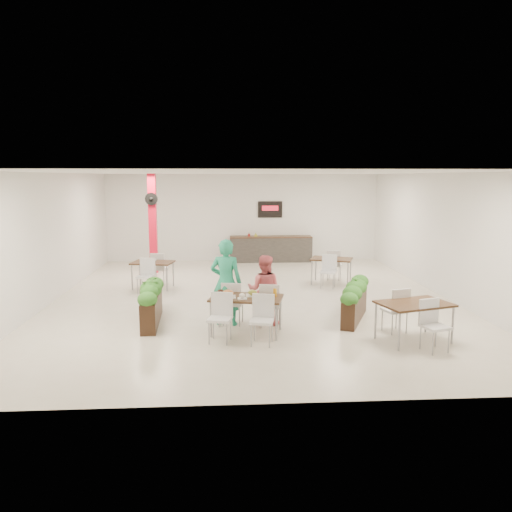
{
  "coord_description": "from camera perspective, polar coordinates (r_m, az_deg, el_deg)",
  "views": [
    {
      "loc": [
        -0.69,
        -12.45,
        3.1
      ],
      "look_at": [
        0.1,
        0.08,
        1.1
      ],
      "focal_mm": 35.0,
      "sensor_mm": 36.0,
      "label": 1
    }
  ],
  "objects": [
    {
      "name": "room_shell",
      "position": [
        12.51,
        -0.45,
        4.04
      ],
      "size": [
        10.1,
        12.1,
        3.22
      ],
      "color": "white",
      "rests_on": "ground"
    },
    {
      "name": "main_table",
      "position": [
        9.91,
        -1.16,
        -5.34
      ],
      "size": [
        1.55,
        1.85,
        0.92
      ],
      "rotation": [
        0.0,
        0.0,
        -0.23
      ],
      "color": "black",
      "rests_on": "ground"
    },
    {
      "name": "side_table_c",
      "position": [
        9.93,
        17.64,
        -5.76
      ],
      "size": [
        1.5,
        1.67,
        0.92
      ],
      "rotation": [
        0.0,
        0.0,
        0.29
      ],
      "color": "black",
      "rests_on": "ground"
    },
    {
      "name": "diner_man",
      "position": [
        10.48,
        -3.45,
        -3.01
      ],
      "size": [
        0.75,
        0.58,
        1.83
      ],
      "primitive_type": "imported",
      "rotation": [
        0.0,
        0.0,
        2.91
      ],
      "color": "#26A47B",
      "rests_on": "ground"
    },
    {
      "name": "side_table_a",
      "position": [
        14.24,
        -11.72,
        -1.16
      ],
      "size": [
        1.23,
        1.67,
        0.92
      ],
      "rotation": [
        0.0,
        0.0,
        -0.19
      ],
      "color": "black",
      "rests_on": "ground"
    },
    {
      "name": "red_column",
      "position": [
        16.47,
        -11.7,
        3.79
      ],
      "size": [
        0.4,
        0.41,
        3.2
      ],
      "color": "red",
      "rests_on": "ground"
    },
    {
      "name": "diner_woman",
      "position": [
        10.55,
        0.92,
        -3.88
      ],
      "size": [
        0.83,
        0.71,
        1.48
      ],
      "primitive_type": "imported",
      "rotation": [
        0.0,
        0.0,
        2.91
      ],
      "color": "#E4656D",
      "rests_on": "ground"
    },
    {
      "name": "ground",
      "position": [
        12.85,
        -0.44,
        -4.91
      ],
      "size": [
        12.0,
        12.0,
        0.0
      ],
      "primitive_type": "plane",
      "color": "beige",
      "rests_on": "ground"
    },
    {
      "name": "side_table_b",
      "position": [
        14.7,
        8.63,
        -0.74
      ],
      "size": [
        1.35,
        1.66,
        0.92
      ],
      "rotation": [
        0.0,
        0.0,
        -0.36
      ],
      "color": "black",
      "rests_on": "ground"
    },
    {
      "name": "planter_right",
      "position": [
        11.07,
        11.21,
        -4.76
      ],
      "size": [
        0.98,
        1.71,
        0.95
      ],
      "rotation": [
        0.0,
        0.0,
        1.16
      ],
      "color": "black",
      "rests_on": "ground"
    },
    {
      "name": "planter_left",
      "position": [
        10.88,
        -11.87,
        -4.91
      ],
      "size": [
        0.48,
        1.94,
        1.02
      ],
      "rotation": [
        0.0,
        0.0,
        1.62
      ],
      "color": "black",
      "rests_on": "ground"
    },
    {
      "name": "service_counter",
      "position": [
        18.37,
        1.68,
        0.89
      ],
      "size": [
        3.0,
        0.64,
        2.2
      ],
      "color": "#282624",
      "rests_on": "ground"
    }
  ]
}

